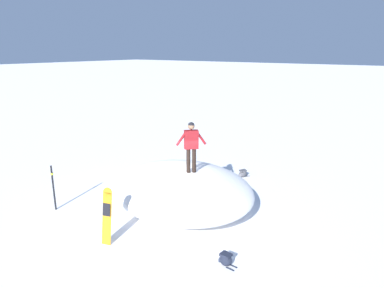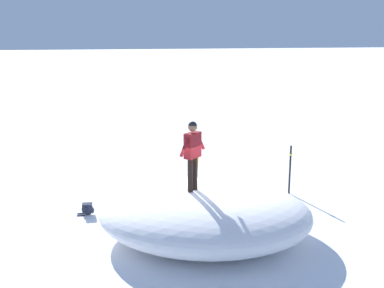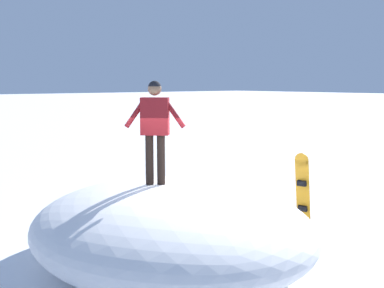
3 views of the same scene
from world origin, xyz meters
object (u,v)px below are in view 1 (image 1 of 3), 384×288
snowboard_primary_upright (107,215)px  backpack_near (225,259)px  backpack_far (243,173)px  snowboarder_standing (191,142)px  trail_marker_pole (53,187)px

snowboard_primary_upright → backpack_near: snowboard_primary_upright is taller
snowboard_primary_upright → backpack_far: size_ratio=3.04×
snowboarder_standing → trail_marker_pole: bearing=-142.3°
snowboard_primary_upright → backpack_far: bearing=84.2°
backpack_far → trail_marker_pole: size_ratio=0.34×
backpack_far → trail_marker_pole: trail_marker_pole is taller
snowboarder_standing → snowboard_primary_upright: (-0.64, -3.26, -1.55)m
snowboarder_standing → snowboard_primary_upright: bearing=-101.1°
backpack_far → trail_marker_pole: bearing=-120.0°
snowboard_primary_upright → trail_marker_pole: snowboard_primary_upright is taller
backpack_near → backpack_far: bearing=113.8°
snowboarder_standing → snowboard_primary_upright: size_ratio=1.06×
snowboard_primary_upright → backpack_near: size_ratio=3.28×
backpack_near → trail_marker_pole: trail_marker_pole is taller
trail_marker_pole → backpack_near: bearing=6.2°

